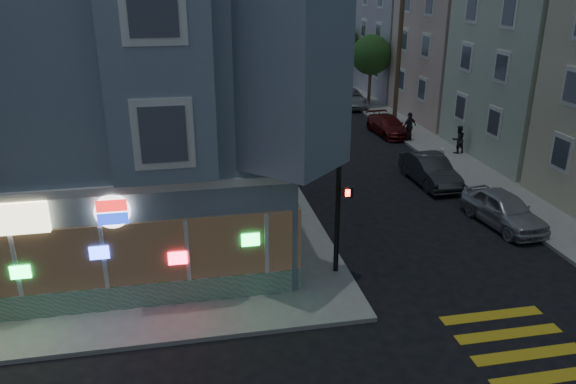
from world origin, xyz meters
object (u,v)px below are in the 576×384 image
object	(u,v)px
street_tree_far	(342,43)
parked_car_c	(388,126)
utility_pole	(399,54)
parked_car_b	(430,170)
street_tree_near	(371,55)
fire_hydrant	(442,155)
parked_car_a	(504,209)
parked_car_d	(350,98)
pedestrian_b	(410,126)
traffic_signal	(341,172)
pedestrian_a	(458,140)

from	to	relation	value
street_tree_far	parked_car_c	world-z (taller)	street_tree_far
utility_pole	parked_car_b	bearing A→B (deg)	-102.62
street_tree_near	utility_pole	bearing A→B (deg)	-91.91
utility_pole	fire_hydrant	world-z (taller)	utility_pole
parked_car_a	parked_car_d	bearing A→B (deg)	82.63
pedestrian_b	parked_car_c	bearing A→B (deg)	-94.16
street_tree_far	traffic_signal	size ratio (longest dim) A/B	0.99
street_tree_far	parked_car_d	xyz separation A→B (m)	(-1.50, -7.88, -3.27)
pedestrian_a	fire_hydrant	world-z (taller)	pedestrian_a
street_tree_far	parked_car_d	size ratio (longest dim) A/B	1.11
pedestrian_b	parked_car_a	xyz separation A→B (m)	(-0.95, -12.19, -0.31)
pedestrian_a	fire_hydrant	distance (m)	2.31
parked_car_b	street_tree_far	bearing A→B (deg)	82.49
utility_pole	parked_car_d	bearing A→B (deg)	102.00
parked_car_b	traffic_signal	world-z (taller)	traffic_signal
pedestrian_a	parked_car_b	bearing A→B (deg)	40.95
street_tree_far	parked_car_d	world-z (taller)	street_tree_far
traffic_signal	fire_hydrant	world-z (taller)	traffic_signal
parked_car_b	parked_car_c	bearing A→B (deg)	80.93
parked_car_a	fire_hydrant	world-z (taller)	parked_car_a
street_tree_far	utility_pole	bearing A→B (deg)	-90.82
parked_car_d	traffic_signal	size ratio (longest dim) A/B	0.89
pedestrian_a	parked_car_a	xyz separation A→B (m)	(-2.65, -9.21, -0.23)
fire_hydrant	street_tree_far	bearing A→B (deg)	87.73
pedestrian_a	parked_car_c	world-z (taller)	pedestrian_a
pedestrian_a	fire_hydrant	xyz separation A→B (m)	(-1.70, -1.53, -0.34)
parked_car_c	traffic_signal	distance (m)	19.01
parked_car_b	traffic_signal	size ratio (longest dim) A/B	0.80
parked_car_a	traffic_signal	distance (m)	8.80
pedestrian_b	parked_car_b	size ratio (longest dim) A/B	0.40
utility_pole	pedestrian_a	world-z (taller)	utility_pole
parked_car_c	pedestrian_b	bearing A→B (deg)	-77.26
utility_pole	parked_car_d	size ratio (longest dim) A/B	1.88
pedestrian_b	traffic_signal	size ratio (longest dim) A/B	0.32
street_tree_near	parked_car_a	size ratio (longest dim) A/B	1.27
pedestrian_b	parked_car_d	distance (m)	10.37
street_tree_far	parked_car_c	xyz separation A→B (m)	(-1.50, -16.25, -3.33)
street_tree_near	pedestrian_b	bearing A→B (deg)	-95.03
pedestrian_b	parked_car_a	world-z (taller)	pedestrian_b
street_tree_near	parked_car_a	world-z (taller)	street_tree_near
pedestrian_a	parked_car_b	size ratio (longest dim) A/B	0.36
utility_pole	traffic_signal	distance (m)	21.36
pedestrian_a	parked_car_a	size ratio (longest dim) A/B	0.38
pedestrian_a	parked_car_a	distance (m)	9.59
pedestrian_b	parked_car_d	xyz separation A→B (m)	(-0.60, 10.34, -0.35)
street_tree_near	parked_car_a	distance (m)	22.73
pedestrian_b	traffic_signal	bearing A→B (deg)	38.56
parked_car_d	fire_hydrant	xyz separation A→B (m)	(0.60, -14.86, -0.07)
street_tree_far	parked_car_c	distance (m)	16.66
parked_car_c	traffic_signal	bearing A→B (deg)	-119.90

